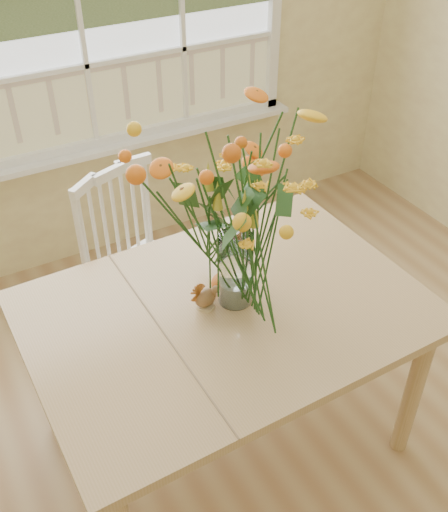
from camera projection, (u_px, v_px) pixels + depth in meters
wall_back at (78, 23)px, 2.95m from camera, size 4.00×0.02×2.70m
dining_table at (227, 325)px, 2.23m from camera, size 1.44×1.04×0.76m
windsor_chair at (133, 259)px, 2.78m from camera, size 0.55×0.54×0.94m
flower_vase at (236, 202)px, 1.95m from camera, size 0.59×0.59×0.70m
pumpkin at (224, 284)px, 2.22m from camera, size 0.10×0.10×0.07m
turkey_figurine at (205, 298)px, 2.15m from camera, size 0.10×0.08×0.11m
dark_gourd at (226, 280)px, 2.24m from camera, size 0.13×0.10×0.07m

